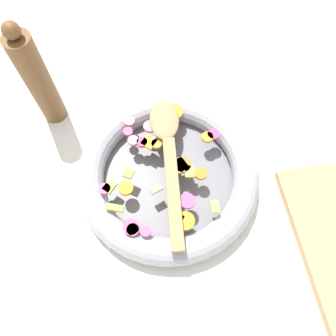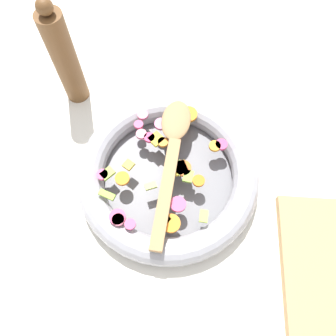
{
  "view_description": "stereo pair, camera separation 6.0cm",
  "coord_description": "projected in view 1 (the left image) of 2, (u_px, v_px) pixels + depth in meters",
  "views": [
    {
      "loc": [
        -0.25,
        0.04,
        0.59
      ],
      "look_at": [
        0.0,
        0.0,
        0.05
      ],
      "focal_mm": 35.0,
      "sensor_mm": 36.0,
      "label": 1
    },
    {
      "loc": [
        -0.25,
        -0.02,
        0.59
      ],
      "look_at": [
        0.0,
        0.0,
        0.05
      ],
      "focal_mm": 35.0,
      "sensor_mm": 36.0,
      "label": 2
    }
  ],
  "objects": [
    {
      "name": "chopped_vegetables",
      "position": [
        162.0,
        165.0,
        0.6
      ],
      "size": [
        0.26,
        0.24,
        0.01
      ],
      "color": "orange",
      "rests_on": "skillet"
    },
    {
      "name": "ground_plane",
      "position": [
        168.0,
        179.0,
        0.64
      ],
      "size": [
        4.0,
        4.0,
        0.0
      ],
      "primitive_type": "plane",
      "color": "silver"
    },
    {
      "name": "wooden_spoon",
      "position": [
        167.0,
        152.0,
        0.6
      ],
      "size": [
        0.3,
        0.07,
        0.01
      ],
      "color": "#A87F51",
      "rests_on": "chopped_vegetables"
    },
    {
      "name": "pepper_mill",
      "position": [
        38.0,
        80.0,
        0.61
      ],
      "size": [
        0.05,
        0.05,
        0.24
      ],
      "color": "brown",
      "rests_on": "ground_plane"
    },
    {
      "name": "skillet",
      "position": [
        168.0,
        174.0,
        0.62
      ],
      "size": [
        0.34,
        0.34,
        0.05
      ],
      "color": "slate",
      "rests_on": "ground_plane"
    }
  ]
}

